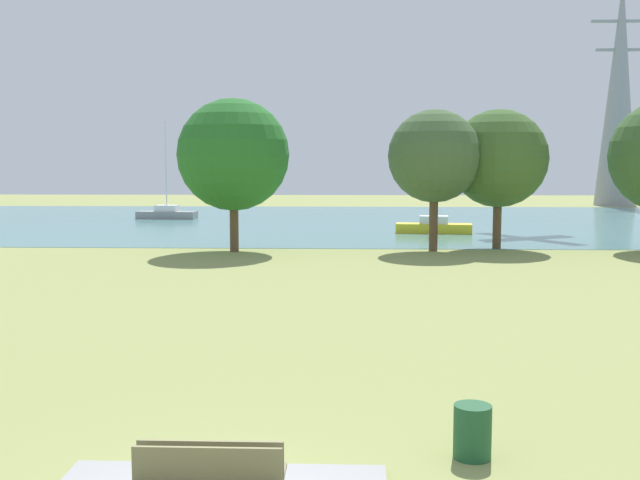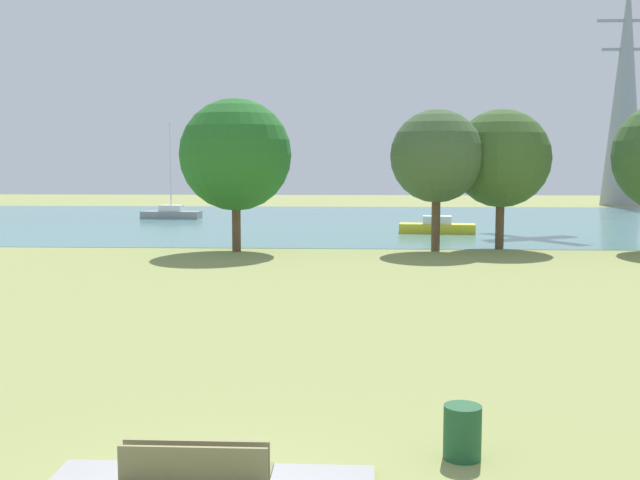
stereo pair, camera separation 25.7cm
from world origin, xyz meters
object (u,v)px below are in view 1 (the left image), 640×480
(sailboat_yellow, at_px, (434,226))
(tree_mid_shore, at_px, (434,156))
(sailboat_gray, at_px, (167,213))
(electricity_pylon, at_px, (619,91))
(bench_facing_water, at_px, (213,476))
(litter_bin, at_px, (472,432))
(tree_east_near, at_px, (233,155))
(tree_west_near, at_px, (499,159))

(sailboat_yellow, height_order, tree_mid_shore, tree_mid_shore)
(sailboat_gray, height_order, electricity_pylon, electricity_pylon)
(tree_mid_shore, bearing_deg, sailboat_gray, 130.78)
(bench_facing_water, bearing_deg, tree_mid_shore, 78.42)
(litter_bin, distance_m, sailboat_yellow, 37.32)
(sailboat_yellow, distance_m, tree_mid_shore, 10.95)
(tree_mid_shore, distance_m, electricity_pylon, 51.65)
(bench_facing_water, height_order, tree_mid_shore, tree_mid_shore)
(sailboat_gray, distance_m, tree_east_near, 24.98)
(tree_east_near, bearing_deg, sailboat_yellow, 43.55)
(litter_bin, xyz_separation_m, electricity_pylon, (27.15, 71.87, 11.91))
(bench_facing_water, xyz_separation_m, sailboat_yellow, (7.11, 39.05, -0.01))
(electricity_pylon, bearing_deg, sailboat_yellow, -124.16)
(electricity_pylon, bearing_deg, litter_bin, -110.70)
(bench_facing_water, distance_m, sailboat_gray, 52.90)
(tree_east_near, bearing_deg, tree_mid_shore, 3.82)
(sailboat_gray, xyz_separation_m, tree_west_near, (22.57, -21.03, 4.21))
(sailboat_yellow, bearing_deg, sailboat_gray, 149.00)
(sailboat_gray, relative_size, sailboat_yellow, 1.25)
(bench_facing_water, bearing_deg, sailboat_yellow, 79.69)
(litter_bin, distance_m, tree_west_near, 29.22)
(tree_mid_shore, height_order, tree_west_near, tree_west_near)
(sailboat_gray, bearing_deg, litter_bin, -71.30)
(litter_bin, xyz_separation_m, sailboat_gray, (-16.70, 49.33, 0.07))
(sailboat_yellow, distance_m, electricity_pylon, 43.61)
(tree_west_near, bearing_deg, bench_facing_water, -107.26)
(sailboat_yellow, bearing_deg, bench_facing_water, -100.31)
(sailboat_yellow, relative_size, electricity_pylon, 0.26)
(sailboat_gray, relative_size, tree_east_near, 1.02)
(litter_bin, relative_size, tree_west_near, 0.11)
(tree_east_near, relative_size, electricity_pylon, 0.31)
(litter_bin, bearing_deg, sailboat_yellow, 84.48)
(sailboat_yellow, relative_size, tree_mid_shore, 0.88)
(sailboat_gray, xyz_separation_m, tree_mid_shore, (19.14, -22.18, 4.31))
(litter_bin, height_order, tree_west_near, tree_west_near)
(litter_bin, distance_m, electricity_pylon, 77.75)
(tree_east_near, relative_size, tree_mid_shore, 1.07)
(bench_facing_water, relative_size, tree_west_near, 0.25)
(litter_bin, relative_size, sailboat_yellow, 0.13)
(electricity_pylon, bearing_deg, bench_facing_water, -112.57)
(tree_east_near, bearing_deg, bench_facing_water, -81.74)
(sailboat_yellow, bearing_deg, electricity_pylon, 55.84)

